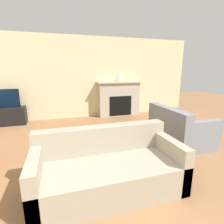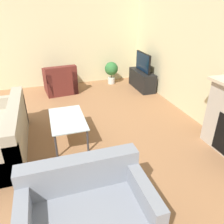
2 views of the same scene
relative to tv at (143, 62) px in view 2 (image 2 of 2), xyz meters
name	(u,v)px [view 2 (image 2 of 2)]	position (x,y,z in m)	size (l,w,h in m)	color
wall_back	(195,55)	(1.84, 0.31, 0.55)	(8.93, 0.06, 2.70)	beige
wall_left	(57,41)	(-1.15, -2.28, 0.55)	(0.06, 8.13, 2.70)	beige
tv_stand	(142,80)	(0.00, 0.00, -0.54)	(1.12, 0.40, 0.53)	black
tv	(143,62)	(0.00, 0.00, 0.00)	(0.87, 0.06, 0.54)	black
couch_sectional	(0,136)	(2.14, -3.65, -0.52)	(1.96, 0.90, 0.82)	#9E937F
couch_loveseat	(87,214)	(4.13, -2.55, -0.51)	(0.91, 1.36, 0.82)	gray
armchair_by_window	(60,82)	(-0.41, -2.38, -0.50)	(0.88, 0.92, 0.82)	#5B231E
coffee_table	(68,121)	(2.16, -2.50, -0.39)	(1.04, 0.61, 0.46)	#333338
potted_plant	(111,70)	(-0.72, -0.74, -0.36)	(0.42, 0.42, 0.70)	beige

